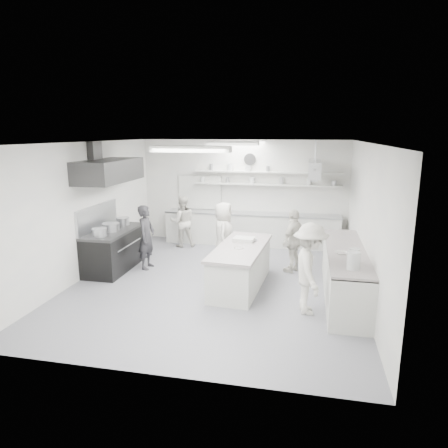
% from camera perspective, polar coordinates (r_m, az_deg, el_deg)
% --- Properties ---
extents(floor, '(6.00, 7.00, 0.02)m').
position_cam_1_polar(floor, '(8.85, -1.06, -8.39)').
color(floor, slate).
rests_on(floor, ground).
extents(ceiling, '(6.00, 7.00, 0.02)m').
position_cam_1_polar(ceiling, '(8.25, -1.14, 11.57)').
color(ceiling, white).
rests_on(ceiling, wall_back).
extents(wall_back, '(6.00, 0.04, 3.00)m').
position_cam_1_polar(wall_back, '(11.80, 2.71, 4.60)').
color(wall_back, silver).
rests_on(wall_back, floor).
extents(wall_front, '(6.00, 0.04, 3.00)m').
position_cam_1_polar(wall_front, '(5.18, -9.83, -6.45)').
color(wall_front, silver).
rests_on(wall_front, floor).
extents(wall_left, '(0.04, 7.00, 3.00)m').
position_cam_1_polar(wall_left, '(9.54, -18.97, 1.92)').
color(wall_left, silver).
rests_on(wall_left, floor).
extents(wall_right, '(0.04, 7.00, 3.00)m').
position_cam_1_polar(wall_right, '(8.29, 19.55, 0.31)').
color(wall_right, silver).
rests_on(wall_right, floor).
extents(stove, '(0.80, 1.80, 0.90)m').
position_cam_1_polar(stove, '(9.92, -15.37, -3.67)').
color(stove, black).
rests_on(stove, floor).
extents(exhaust_hood, '(0.85, 2.00, 0.50)m').
position_cam_1_polar(exhaust_hood, '(9.57, -16.04, 7.30)').
color(exhaust_hood, '#353536').
rests_on(exhaust_hood, wall_left).
extents(back_counter, '(5.00, 0.60, 0.92)m').
position_cam_1_polar(back_counter, '(11.67, 3.88, -0.72)').
color(back_counter, silver).
rests_on(back_counter, floor).
extents(shelf_lower, '(4.20, 0.26, 0.04)m').
position_cam_1_polar(shelf_lower, '(11.55, 6.07, 5.61)').
color(shelf_lower, silver).
rests_on(shelf_lower, wall_back).
extents(shelf_upper, '(4.20, 0.26, 0.04)m').
position_cam_1_polar(shelf_upper, '(11.51, 6.11, 7.34)').
color(shelf_upper, silver).
rests_on(shelf_upper, wall_back).
extents(pass_through_window, '(1.30, 0.04, 1.00)m').
position_cam_1_polar(pass_through_window, '(12.06, -3.43, 4.53)').
color(pass_through_window, black).
rests_on(pass_through_window, wall_back).
extents(wall_clock, '(0.32, 0.05, 0.32)m').
position_cam_1_polar(wall_clock, '(11.63, 3.71, 9.17)').
color(wall_clock, white).
rests_on(wall_clock, wall_back).
extents(right_counter, '(0.74, 3.30, 0.94)m').
position_cam_1_polar(right_counter, '(8.33, 16.80, -6.80)').
color(right_counter, silver).
rests_on(right_counter, floor).
extents(pot_rack, '(0.30, 1.60, 0.40)m').
position_cam_1_polar(pot_rack, '(10.47, 12.74, 7.65)').
color(pot_rack, '#B0B2B8').
rests_on(pot_rack, ceiling).
extents(light_fixture_front, '(1.30, 0.25, 0.10)m').
position_cam_1_polar(light_fixture_front, '(6.51, -4.76, 10.56)').
color(light_fixture_front, silver).
rests_on(light_fixture_front, ceiling).
extents(light_fixture_rear, '(1.30, 0.25, 0.10)m').
position_cam_1_polar(light_fixture_rear, '(10.01, 1.21, 11.40)').
color(light_fixture_rear, silver).
rests_on(light_fixture_rear, ceiling).
extents(prep_island, '(1.01, 2.33, 0.84)m').
position_cam_1_polar(prep_island, '(8.51, 2.38, -6.19)').
color(prep_island, silver).
rests_on(prep_island, floor).
extents(stove_pot, '(0.40, 0.40, 0.23)m').
position_cam_1_polar(stove_pot, '(9.71, -15.79, -0.55)').
color(stove_pot, '#B0B2B8').
rests_on(stove_pot, stove).
extents(cook_stove, '(0.38, 0.57, 1.54)m').
position_cam_1_polar(cook_stove, '(9.72, -10.96, -1.84)').
color(cook_stove, '#2B2A2E').
rests_on(cook_stove, floor).
extents(cook_back, '(0.87, 0.79, 1.46)m').
position_cam_1_polar(cook_back, '(11.45, -5.92, 0.37)').
color(cook_back, silver).
rests_on(cook_back, floor).
extents(cook_island_left, '(0.61, 0.84, 1.57)m').
position_cam_1_polar(cook_island_left, '(9.72, -0.08, -1.49)').
color(cook_island_left, silver).
rests_on(cook_island_left, floor).
extents(cook_island_right, '(0.74, 0.95, 1.50)m').
position_cam_1_polar(cook_island_right, '(9.44, 9.87, -2.34)').
color(cook_island_right, silver).
rests_on(cook_island_right, floor).
extents(cook_right, '(0.78, 1.16, 1.66)m').
position_cam_1_polar(cook_right, '(7.34, 12.08, -6.24)').
color(cook_right, silver).
rests_on(cook_right, floor).
extents(bowl_island_a, '(0.30, 0.30, 0.07)m').
position_cam_1_polar(bowl_island_a, '(8.83, 3.82, -2.40)').
color(bowl_island_a, '#B0B2B8').
rests_on(bowl_island_a, prep_island).
extents(bowl_island_b, '(0.26, 0.26, 0.06)m').
position_cam_1_polar(bowl_island_b, '(8.22, 2.11, -3.57)').
color(bowl_island_b, silver).
rests_on(bowl_island_b, prep_island).
extents(bowl_right, '(0.31, 0.31, 0.06)m').
position_cam_1_polar(bowl_right, '(7.89, 16.38, -4.07)').
color(bowl_right, silver).
rests_on(bowl_right, right_counter).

